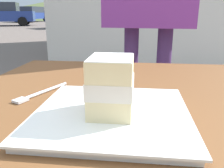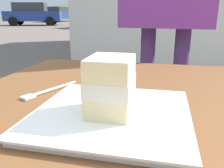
# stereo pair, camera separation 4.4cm
# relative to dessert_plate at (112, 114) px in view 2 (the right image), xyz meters

# --- Properties ---
(dessert_plate) EXTENTS (0.29, 0.29, 0.02)m
(dessert_plate) POSITION_rel_dessert_plate_xyz_m (0.00, 0.00, 0.00)
(dessert_plate) COLOR white
(dessert_plate) RESTS_ON patio_table
(cake_slice) EXTENTS (0.10, 0.09, 0.11)m
(cake_slice) POSITION_rel_dessert_plate_xyz_m (0.01, -0.00, 0.06)
(cake_slice) COLOR beige
(cake_slice) RESTS_ON dessert_plate
(dessert_fork) EXTENTS (0.16, 0.08, 0.01)m
(dessert_fork) POSITION_rel_dessert_plate_xyz_m (-0.11, -0.20, -0.00)
(dessert_fork) COLOR silver
(dessert_fork) RESTS_ON patio_table
(parked_car_near) EXTENTS (4.25, 3.88, 1.50)m
(parked_car_near) POSITION_rel_dessert_plate_xyz_m (-14.73, -3.65, 0.10)
(parked_car_near) COLOR navy
(parked_car_near) RESTS_ON ground
(parked_car_far) EXTENTS (2.92, 4.28, 1.58)m
(parked_car_far) POSITION_rel_dessert_plate_xyz_m (-15.87, -9.47, 0.11)
(parked_car_far) COLOR navy
(parked_car_far) RESTS_ON ground
(parked_car_extra) EXTENTS (4.38, 2.16, 1.47)m
(parked_car_extra) POSITION_rel_dessert_plate_xyz_m (-23.08, -10.78, 0.06)
(parked_car_extra) COLOR navy
(parked_car_extra) RESTS_ON ground
(distant_hill) EXTENTS (40.81, 40.81, 4.27)m
(distant_hill) POSITION_rel_dessert_plate_xyz_m (-45.67, -10.38, 1.43)
(distant_hill) COLOR #60703D
(distant_hill) RESTS_ON ground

